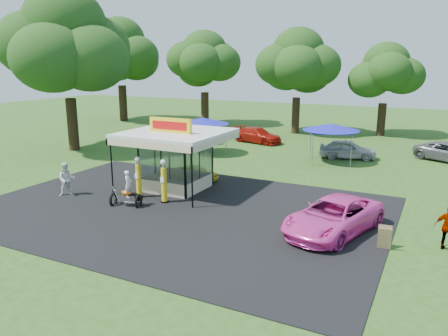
{
  "coord_description": "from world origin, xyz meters",
  "views": [
    {
      "loc": [
        11.34,
        -15.45,
        7.17
      ],
      "look_at": [
        1.54,
        4.0,
        1.86
      ],
      "focal_mm": 35.0,
      "sensor_mm": 36.0,
      "label": 1
    }
  ],
  "objects_px": {
    "gas_pump_left": "(139,178)",
    "pink_sedan": "(333,216)",
    "gas_station_kiosk": "(176,159)",
    "spectator_west": "(67,179)",
    "bg_car_b": "(257,135)",
    "tent_west": "(202,121)",
    "a_frame_sign": "(385,238)",
    "kiosk_car": "(196,173)",
    "bg_car_a": "(201,134)",
    "motorcycle": "(128,192)",
    "bg_car_c": "(347,149)",
    "tent_east": "(331,127)",
    "gas_pump_right": "(164,182)"
  },
  "relations": [
    {
      "from": "gas_pump_left",
      "to": "pink_sedan",
      "type": "xyz_separation_m",
      "value": [
        10.53,
        -0.31,
        -0.35
      ]
    },
    {
      "from": "gas_station_kiosk",
      "to": "pink_sedan",
      "type": "bearing_deg",
      "value": -15.26
    },
    {
      "from": "spectator_west",
      "to": "bg_car_b",
      "type": "xyz_separation_m",
      "value": [
        3.08,
        19.74,
        -0.25
      ]
    },
    {
      "from": "bg_car_b",
      "to": "tent_west",
      "type": "xyz_separation_m",
      "value": [
        -2.02,
        -6.52,
        1.94
      ]
    },
    {
      "from": "a_frame_sign",
      "to": "spectator_west",
      "type": "height_order",
      "value": "spectator_west"
    },
    {
      "from": "kiosk_car",
      "to": "bg_car_a",
      "type": "bearing_deg",
      "value": 28.28
    },
    {
      "from": "pink_sedan",
      "to": "bg_car_a",
      "type": "xyz_separation_m",
      "value": [
        -15.96,
        16.65,
        -0.05
      ]
    },
    {
      "from": "motorcycle",
      "to": "a_frame_sign",
      "type": "relative_size",
      "value": 2.11
    },
    {
      "from": "bg_car_a",
      "to": "tent_west",
      "type": "xyz_separation_m",
      "value": [
        2.74,
        -4.6,
        1.92
      ]
    },
    {
      "from": "gas_station_kiosk",
      "to": "a_frame_sign",
      "type": "height_order",
      "value": "gas_station_kiosk"
    },
    {
      "from": "kiosk_car",
      "to": "spectator_west",
      "type": "height_order",
      "value": "spectator_west"
    },
    {
      "from": "motorcycle",
      "to": "bg_car_b",
      "type": "height_order",
      "value": "motorcycle"
    },
    {
      "from": "motorcycle",
      "to": "bg_car_c",
      "type": "xyz_separation_m",
      "value": [
        7.63,
        16.57,
        -0.04
      ]
    },
    {
      "from": "gas_station_kiosk",
      "to": "bg_car_a",
      "type": "height_order",
      "value": "gas_station_kiosk"
    },
    {
      "from": "gas_station_kiosk",
      "to": "bg_car_c",
      "type": "height_order",
      "value": "gas_station_kiosk"
    },
    {
      "from": "gas_pump_left",
      "to": "tent_east",
      "type": "height_order",
      "value": "tent_east"
    },
    {
      "from": "motorcycle",
      "to": "tent_east",
      "type": "relative_size",
      "value": 0.48
    },
    {
      "from": "pink_sedan",
      "to": "bg_car_c",
      "type": "height_order",
      "value": "pink_sedan"
    },
    {
      "from": "gas_pump_left",
      "to": "bg_car_c",
      "type": "relative_size",
      "value": 0.54
    },
    {
      "from": "spectator_west",
      "to": "bg_car_c",
      "type": "height_order",
      "value": "spectator_west"
    },
    {
      "from": "motorcycle",
      "to": "tent_east",
      "type": "bearing_deg",
      "value": 51.22
    },
    {
      "from": "a_frame_sign",
      "to": "bg_car_c",
      "type": "bearing_deg",
      "value": 99.58
    },
    {
      "from": "gas_pump_right",
      "to": "kiosk_car",
      "type": "bearing_deg",
      "value": 99.61
    },
    {
      "from": "spectator_west",
      "to": "pink_sedan",
      "type": "bearing_deg",
      "value": -43.29
    },
    {
      "from": "bg_car_b",
      "to": "bg_car_a",
      "type": "bearing_deg",
      "value": 125.59
    },
    {
      "from": "kiosk_car",
      "to": "bg_car_b",
      "type": "height_order",
      "value": "bg_car_b"
    },
    {
      "from": "tent_east",
      "to": "gas_pump_left",
      "type": "bearing_deg",
      "value": -118.4
    },
    {
      "from": "spectator_west",
      "to": "tent_east",
      "type": "distance_m",
      "value": 18.34
    },
    {
      "from": "gas_pump_left",
      "to": "pink_sedan",
      "type": "bearing_deg",
      "value": -1.68
    },
    {
      "from": "gas_pump_right",
      "to": "a_frame_sign",
      "type": "height_order",
      "value": "gas_pump_right"
    },
    {
      "from": "gas_pump_right",
      "to": "tent_east",
      "type": "distance_m",
      "value": 14.44
    },
    {
      "from": "gas_pump_left",
      "to": "bg_car_b",
      "type": "relative_size",
      "value": 0.48
    },
    {
      "from": "kiosk_car",
      "to": "pink_sedan",
      "type": "bearing_deg",
      "value": -116.69
    },
    {
      "from": "gas_pump_right",
      "to": "motorcycle",
      "type": "bearing_deg",
      "value": -134.7
    },
    {
      "from": "motorcycle",
      "to": "bg_car_a",
      "type": "distance_m",
      "value": 18.72
    },
    {
      "from": "a_frame_sign",
      "to": "bg_car_c",
      "type": "xyz_separation_m",
      "value": [
        -4.7,
        16.2,
        0.25
      ]
    },
    {
      "from": "gas_station_kiosk",
      "to": "bg_car_c",
      "type": "xyz_separation_m",
      "value": [
        7.09,
        12.81,
        -1.06
      ]
    },
    {
      "from": "kiosk_car",
      "to": "bg_car_c",
      "type": "xyz_separation_m",
      "value": [
        7.09,
        10.61,
        0.24
      ]
    },
    {
      "from": "gas_station_kiosk",
      "to": "kiosk_car",
      "type": "bearing_deg",
      "value": 90.0
    },
    {
      "from": "bg_car_b",
      "to": "tent_west",
      "type": "relative_size",
      "value": 1.14
    },
    {
      "from": "gas_pump_right",
      "to": "bg_car_b",
      "type": "xyz_separation_m",
      "value": [
        -2.38,
        18.37,
        -0.43
      ]
    },
    {
      "from": "gas_pump_left",
      "to": "tent_east",
      "type": "relative_size",
      "value": 0.56
    },
    {
      "from": "kiosk_car",
      "to": "motorcycle",
      "type": "bearing_deg",
      "value": 174.86
    },
    {
      "from": "motorcycle",
      "to": "kiosk_car",
      "type": "xyz_separation_m",
      "value": [
        0.54,
        5.96,
        -0.28
      ]
    },
    {
      "from": "gas_pump_right",
      "to": "tent_east",
      "type": "height_order",
      "value": "tent_east"
    },
    {
      "from": "pink_sedan",
      "to": "tent_east",
      "type": "bearing_deg",
      "value": 120.7
    },
    {
      "from": "gas_station_kiosk",
      "to": "gas_pump_right",
      "type": "relative_size",
      "value": 2.31
    },
    {
      "from": "gas_pump_left",
      "to": "tent_east",
      "type": "distance_m",
      "value": 15.07
    },
    {
      "from": "a_frame_sign",
      "to": "tent_east",
      "type": "xyz_separation_m",
      "value": [
        -5.59,
        14.28,
        2.11
      ]
    },
    {
      "from": "bg_car_a",
      "to": "gas_station_kiosk",
      "type": "bearing_deg",
      "value": -121.66
    }
  ]
}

